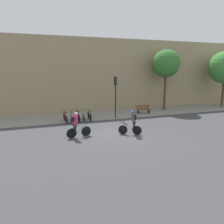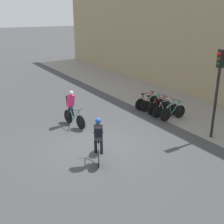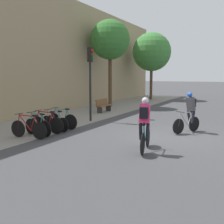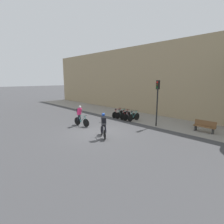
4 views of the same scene
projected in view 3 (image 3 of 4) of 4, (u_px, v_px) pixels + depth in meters
The scene contains 14 objects.
ground at pixel (170, 136), 11.55m from camera, with size 200.00×200.00×0.00m, color #3D3D3F.
kerb_strip at pixel (41, 124), 14.54m from camera, with size 44.00×4.50×0.01m, color gray.
building_facade at pixel (2, 47), 15.15m from camera, with size 44.00×0.60×7.96m, color #9E8966.
cyclist_pink at pixel (145, 124), 9.04m from camera, with size 1.76×0.55×1.80m.
cyclist_grey at pixel (189, 111), 12.21m from camera, with size 1.50×0.84×1.77m.
parked_bike_0 at pixel (29, 128), 11.13m from camera, with size 0.46×1.74×0.98m.
parked_bike_1 at pixel (38, 126), 11.62m from camera, with size 0.46×1.61×0.97m.
parked_bike_2 at pixel (47, 124), 12.11m from camera, with size 0.46×1.70×0.99m.
parked_bike_3 at pixel (55, 122), 12.60m from camera, with size 0.46×1.67×0.96m.
parked_bike_4 at pixel (62, 120), 13.09m from camera, with size 0.46×1.69×0.99m.
traffic_light_pole at pixel (90, 71), 15.04m from camera, with size 0.26×0.30×3.95m.
bench at pixel (103, 105), 19.02m from camera, with size 1.57×0.44×0.89m.
street_tree_0 at pixel (110, 40), 21.84m from camera, with size 3.09×3.09×6.79m.
street_tree_1 at pixel (152, 52), 28.43m from camera, with size 3.89×3.89×6.78m.
Camera 3 is at (-11.18, -2.94, 2.50)m, focal length 45.00 mm.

